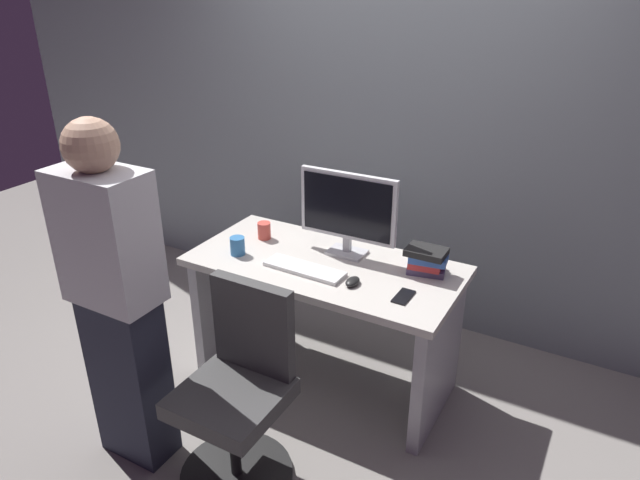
{
  "coord_description": "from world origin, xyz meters",
  "views": [
    {
      "loc": [
        1.29,
        -2.35,
        2.14
      ],
      "look_at": [
        0.0,
        -0.05,
        0.9
      ],
      "focal_mm": 32.4,
      "sensor_mm": 36.0,
      "label": 1
    }
  ],
  "objects_px": {
    "book_stack": "(427,260)",
    "desk": "(325,301)",
    "cup_by_monitor": "(264,231)",
    "cell_phone": "(403,296)",
    "person_at_desk": "(117,300)",
    "cup_near_keyboard": "(237,246)",
    "monitor": "(348,210)",
    "keyboard": "(304,269)",
    "mouse": "(353,281)",
    "office_chair": "(239,397)"
  },
  "relations": [
    {
      "from": "desk",
      "to": "mouse",
      "type": "relative_size",
      "value": 14.23
    },
    {
      "from": "monitor",
      "to": "cup_by_monitor",
      "type": "distance_m",
      "value": 0.54
    },
    {
      "from": "monitor",
      "to": "office_chair",
      "type": "bearing_deg",
      "value": -93.95
    },
    {
      "from": "book_stack",
      "to": "desk",
      "type": "bearing_deg",
      "value": -163.8
    },
    {
      "from": "mouse",
      "to": "cup_by_monitor",
      "type": "relative_size",
      "value": 1.04
    },
    {
      "from": "office_chair",
      "to": "cell_phone",
      "type": "relative_size",
      "value": 6.53
    },
    {
      "from": "book_stack",
      "to": "keyboard",
      "type": "bearing_deg",
      "value": -153.38
    },
    {
      "from": "person_at_desk",
      "to": "mouse",
      "type": "relative_size",
      "value": 16.39
    },
    {
      "from": "desk",
      "to": "monitor",
      "type": "height_order",
      "value": "monitor"
    },
    {
      "from": "cup_by_monitor",
      "to": "desk",
      "type": "bearing_deg",
      "value": -12.16
    },
    {
      "from": "monitor",
      "to": "book_stack",
      "type": "bearing_deg",
      "value": -0.19
    },
    {
      "from": "mouse",
      "to": "cell_phone",
      "type": "bearing_deg",
      "value": 1.88
    },
    {
      "from": "person_at_desk",
      "to": "cup_by_monitor",
      "type": "relative_size",
      "value": 17.06
    },
    {
      "from": "cup_by_monitor",
      "to": "cell_phone",
      "type": "bearing_deg",
      "value": -13.61
    },
    {
      "from": "desk",
      "to": "mouse",
      "type": "bearing_deg",
      "value": -31.13
    },
    {
      "from": "mouse",
      "to": "cup_by_monitor",
      "type": "xyz_separation_m",
      "value": [
        -0.68,
        0.24,
        0.03
      ]
    },
    {
      "from": "cup_by_monitor",
      "to": "book_stack",
      "type": "height_order",
      "value": "book_stack"
    },
    {
      "from": "person_at_desk",
      "to": "cup_by_monitor",
      "type": "height_order",
      "value": "person_at_desk"
    },
    {
      "from": "keyboard",
      "to": "cell_phone",
      "type": "bearing_deg",
      "value": 1.48
    },
    {
      "from": "book_stack",
      "to": "cup_near_keyboard",
      "type": "bearing_deg",
      "value": -163.21
    },
    {
      "from": "desk",
      "to": "cell_phone",
      "type": "bearing_deg",
      "value": -14.91
    },
    {
      "from": "monitor",
      "to": "cup_near_keyboard",
      "type": "xyz_separation_m",
      "value": [
        -0.51,
        -0.29,
        -0.21
      ]
    },
    {
      "from": "desk",
      "to": "person_at_desk",
      "type": "xyz_separation_m",
      "value": [
        -0.53,
        -0.91,
        0.32
      ]
    },
    {
      "from": "office_chair",
      "to": "cup_near_keyboard",
      "type": "xyz_separation_m",
      "value": [
        -0.45,
        0.63,
        0.37
      ]
    },
    {
      "from": "cup_near_keyboard",
      "to": "cup_by_monitor",
      "type": "bearing_deg",
      "value": 87.62
    },
    {
      "from": "office_chair",
      "to": "cup_by_monitor",
      "type": "xyz_separation_m",
      "value": [
        -0.44,
        0.87,
        0.37
      ]
    },
    {
      "from": "desk",
      "to": "cup_near_keyboard",
      "type": "relative_size",
      "value": 14.42
    },
    {
      "from": "person_at_desk",
      "to": "office_chair",
      "type": "bearing_deg",
      "value": 14.51
    },
    {
      "from": "cup_near_keyboard",
      "to": "book_stack",
      "type": "relative_size",
      "value": 0.46
    },
    {
      "from": "keyboard",
      "to": "book_stack",
      "type": "xyz_separation_m",
      "value": [
        0.55,
        0.27,
        0.06
      ]
    },
    {
      "from": "desk",
      "to": "person_at_desk",
      "type": "relative_size",
      "value": 0.87
    },
    {
      "from": "office_chair",
      "to": "cup_by_monitor",
      "type": "height_order",
      "value": "office_chair"
    },
    {
      "from": "office_chair",
      "to": "keyboard",
      "type": "xyz_separation_m",
      "value": [
        -0.04,
        0.64,
        0.33
      ]
    },
    {
      "from": "mouse",
      "to": "book_stack",
      "type": "distance_m",
      "value": 0.4
    },
    {
      "from": "monitor",
      "to": "cup_by_monitor",
      "type": "xyz_separation_m",
      "value": [
        -0.5,
        -0.05,
        -0.21
      ]
    },
    {
      "from": "cup_by_monitor",
      "to": "cup_near_keyboard",
      "type": "bearing_deg",
      "value": -92.38
    },
    {
      "from": "cup_by_monitor",
      "to": "person_at_desk",
      "type": "bearing_deg",
      "value": -94.8
    },
    {
      "from": "monitor",
      "to": "mouse",
      "type": "relative_size",
      "value": 5.4
    },
    {
      "from": "person_at_desk",
      "to": "cup_by_monitor",
      "type": "distance_m",
      "value": 1.01
    },
    {
      "from": "desk",
      "to": "cup_near_keyboard",
      "type": "height_order",
      "value": "cup_near_keyboard"
    },
    {
      "from": "cell_phone",
      "to": "keyboard",
      "type": "bearing_deg",
      "value": -179.36
    },
    {
      "from": "cup_near_keyboard",
      "to": "person_at_desk",
      "type": "bearing_deg",
      "value": -95.55
    },
    {
      "from": "desk",
      "to": "keyboard",
      "type": "distance_m",
      "value": 0.28
    },
    {
      "from": "cup_by_monitor",
      "to": "cell_phone",
      "type": "xyz_separation_m",
      "value": [
        0.94,
        -0.23,
        -0.04
      ]
    },
    {
      "from": "office_chair",
      "to": "cup_by_monitor",
      "type": "bearing_deg",
      "value": 116.72
    },
    {
      "from": "person_at_desk",
      "to": "cup_by_monitor",
      "type": "xyz_separation_m",
      "value": [
        0.08,
        1.0,
        -0.04
      ]
    },
    {
      "from": "person_at_desk",
      "to": "mouse",
      "type": "bearing_deg",
      "value": 45.24
    },
    {
      "from": "keyboard",
      "to": "book_stack",
      "type": "height_order",
      "value": "book_stack"
    },
    {
      "from": "keyboard",
      "to": "cup_near_keyboard",
      "type": "height_order",
      "value": "cup_near_keyboard"
    },
    {
      "from": "keyboard",
      "to": "mouse",
      "type": "relative_size",
      "value": 4.3
    }
  ]
}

